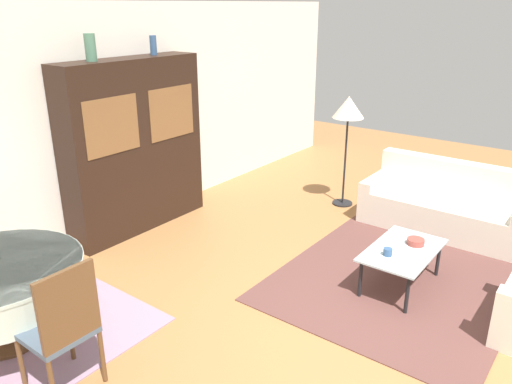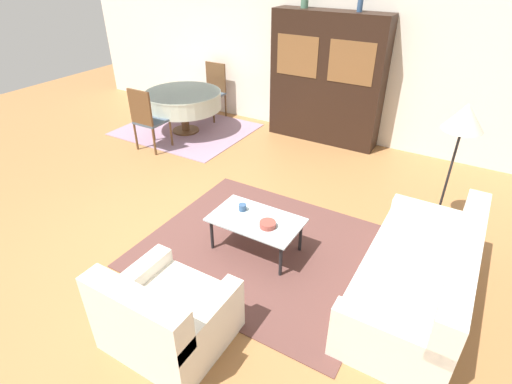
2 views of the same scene
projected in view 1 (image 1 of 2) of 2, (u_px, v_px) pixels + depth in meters
ground_plane at (373, 338)px, 4.24m from camera, size 14.00×14.00×0.00m
wall_back at (93, 124)px, 5.81m from camera, size 10.00×0.06×2.70m
area_rug at (396, 281)px, 5.10m from camera, size 2.53×2.20×0.01m
dining_rug at (0, 342)px, 4.18m from camera, size 2.25×1.87×0.01m
couch at (446, 207)px, 6.23m from camera, size 0.88×1.94×0.81m
coffee_table at (403, 253)px, 4.89m from camera, size 0.97×0.58×0.40m
display_cabinet at (135, 146)px, 6.05m from camera, size 1.87×0.42×2.09m
dining_chair_near at (63, 324)px, 3.47m from camera, size 0.44×0.44×1.03m
floor_lamp at (348, 112)px, 6.62m from camera, size 0.42×0.42×1.53m
cup at (388, 252)px, 4.75m from camera, size 0.08×0.08×0.07m
bowl at (416, 242)px, 4.97m from camera, size 0.17×0.17×0.06m
vase_tall at (90, 47)px, 5.28m from camera, size 0.12×0.12×0.29m
vase_short at (153, 45)px, 5.95m from camera, size 0.08×0.08×0.23m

